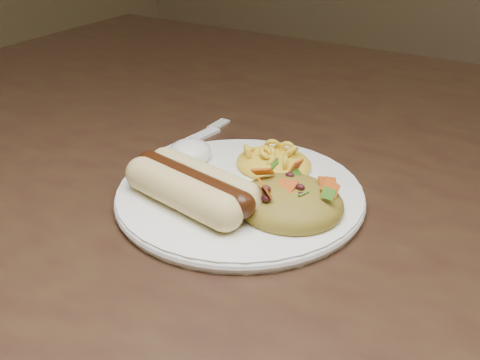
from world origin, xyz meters
The scene contains 7 objects.
table centered at (0.00, 0.00, 0.66)m, with size 1.60×0.90×0.75m.
plate centered at (-0.11, -0.16, 0.76)m, with size 0.24×0.24×0.01m, color white.
hotdog centered at (-0.14, -0.21, 0.78)m, with size 0.12×0.08×0.03m.
mac_and_cheese centered at (-0.11, -0.10, 0.78)m, with size 0.08×0.07×0.03m, color yellow.
sour_cream centered at (-0.19, -0.13, 0.78)m, with size 0.05×0.05×0.03m, color white.
taco_salad centered at (-0.05, -0.17, 0.78)m, with size 0.10×0.09×0.04m.
fork centered at (-0.24, -0.08, 0.75)m, with size 0.02×0.13×0.00m, color white.
Camera 1 is at (0.14, -0.57, 1.03)m, focal length 42.00 mm.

